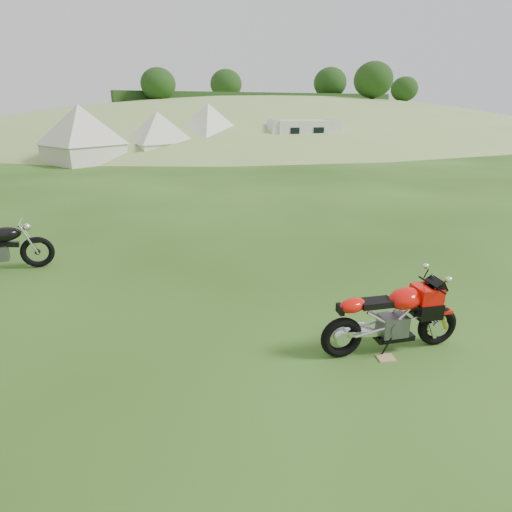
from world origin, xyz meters
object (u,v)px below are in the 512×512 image
tent_mid (159,135)px  plywood_board (386,358)px  sport_motorcycle (393,313)px  tent_left (82,136)px  tent_right (209,131)px  caravan (303,137)px

tent_mid → plywood_board: bearing=-105.5°
sport_motorcycle → tent_left: (-0.43, 21.86, 0.89)m
plywood_board → tent_right: size_ratio=0.06×
tent_mid → caravan: bearing=-20.7°
tent_left → tent_mid: bearing=-18.5°
plywood_board → tent_mid: (4.05, 22.20, 1.31)m
tent_left → tent_mid: 4.30m
sport_motorcycle → plywood_board: sport_motorcycle is taller
plywood_board → caravan: (12.65, 19.82, 1.06)m
sport_motorcycle → tent_left: size_ratio=0.54×
sport_motorcycle → caravan: caravan is taller
tent_left → caravan: (12.90, -2.17, -0.37)m
plywood_board → caravan: size_ratio=0.05×
sport_motorcycle → tent_mid: 22.42m
plywood_board → tent_right: bearing=71.8°
caravan → tent_mid: bearing=179.3°
tent_left → tent_right: (7.67, 0.64, 0.01)m
tent_mid → tent_right: (3.38, 0.43, 0.13)m
caravan → tent_right: bearing=166.6°
tent_right → caravan: tent_right is taller
tent_left → caravan: 13.08m
tent_right → tent_mid: bearing=169.6°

